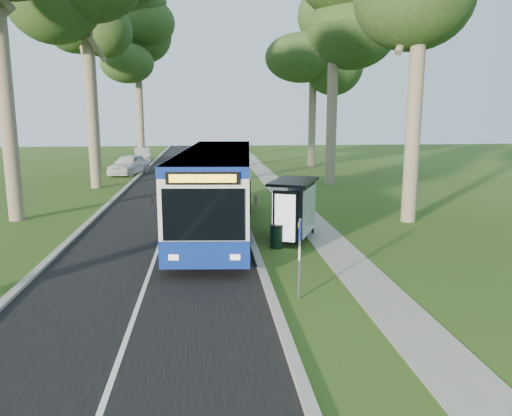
{
  "coord_description": "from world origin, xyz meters",
  "views": [
    {
      "loc": [
        -1.65,
        -15.63,
        4.93
      ],
      "look_at": [
        0.04,
        1.59,
        1.6
      ],
      "focal_mm": 35.0,
      "sensor_mm": 36.0,
      "label": 1
    }
  ],
  "objects_px": {
    "bus_stop_sign": "(300,249)",
    "litter_bin": "(277,236)",
    "bus": "(217,190)",
    "car_white": "(129,164)",
    "car_silver": "(143,155)",
    "bus_shelter": "(299,200)"
  },
  "relations": [
    {
      "from": "bus",
      "to": "bus_shelter",
      "type": "bearing_deg",
      "value": -29.28
    },
    {
      "from": "litter_bin",
      "to": "car_white",
      "type": "distance_m",
      "value": 24.65
    },
    {
      "from": "bus",
      "to": "bus_stop_sign",
      "type": "distance_m",
      "value": 8.26
    },
    {
      "from": "bus",
      "to": "bus_shelter",
      "type": "height_order",
      "value": "bus"
    },
    {
      "from": "bus",
      "to": "bus_stop_sign",
      "type": "bearing_deg",
      "value": -71.29
    },
    {
      "from": "bus_shelter",
      "to": "litter_bin",
      "type": "xyz_separation_m",
      "value": [
        -0.96,
        -0.8,
        -1.22
      ]
    },
    {
      "from": "car_silver",
      "to": "bus_stop_sign",
      "type": "bearing_deg",
      "value": -84.47
    },
    {
      "from": "bus",
      "to": "car_white",
      "type": "relative_size",
      "value": 2.73
    },
    {
      "from": "car_white",
      "to": "car_silver",
      "type": "height_order",
      "value": "car_white"
    },
    {
      "from": "bus_stop_sign",
      "to": "bus_shelter",
      "type": "distance_m",
      "value": 6.05
    },
    {
      "from": "litter_bin",
      "to": "car_silver",
      "type": "height_order",
      "value": "car_silver"
    },
    {
      "from": "bus_stop_sign",
      "to": "car_white",
      "type": "relative_size",
      "value": 0.46
    },
    {
      "from": "bus_stop_sign",
      "to": "car_silver",
      "type": "relative_size",
      "value": 0.51
    },
    {
      "from": "bus_shelter",
      "to": "car_white",
      "type": "distance_m",
      "value": 24.28
    },
    {
      "from": "bus_stop_sign",
      "to": "car_white",
      "type": "height_order",
      "value": "bus_stop_sign"
    },
    {
      "from": "car_silver",
      "to": "bus",
      "type": "bearing_deg",
      "value": -84.73
    },
    {
      "from": "bus_stop_sign",
      "to": "litter_bin",
      "type": "relative_size",
      "value": 2.54
    },
    {
      "from": "bus_stop_sign",
      "to": "bus_shelter",
      "type": "xyz_separation_m",
      "value": [
        1.07,
        5.95,
        0.26
      ]
    },
    {
      "from": "bus",
      "to": "car_silver",
      "type": "distance_m",
      "value": 31.51
    },
    {
      "from": "car_silver",
      "to": "car_white",
      "type": "bearing_deg",
      "value": -96.1
    },
    {
      "from": "bus",
      "to": "bus_stop_sign",
      "type": "height_order",
      "value": "bus"
    },
    {
      "from": "litter_bin",
      "to": "car_silver",
      "type": "xyz_separation_m",
      "value": [
        -8.99,
        33.58,
        0.27
      ]
    }
  ]
}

